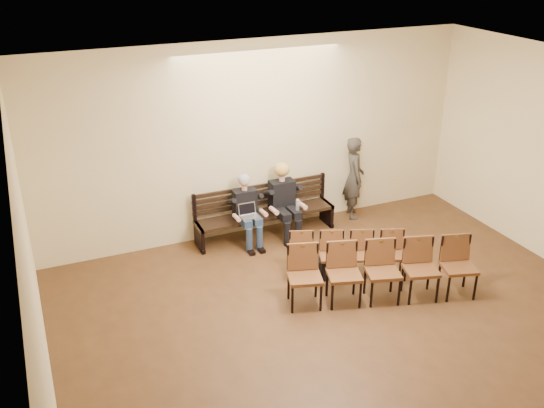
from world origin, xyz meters
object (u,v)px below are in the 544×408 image
Objects in this scene: bag at (328,267)px; chair_row_back at (348,256)px; seated_man at (247,212)px; seated_woman at (284,203)px; laptop at (250,218)px; water_bottle at (297,212)px; passerby at (354,172)px; bench at (265,224)px; chair_row_front at (383,273)px.

chair_row_back reaches higher than bag.
seated_woman is at bearing 0.00° from seated_man.
bag is at bearing 163.59° from chair_row_back.
seated_woman reaches higher than laptop.
chair_row_back is (1.04, -1.76, -0.22)m from seated_man.
passerby reaches higher than water_bottle.
bench is at bearing 16.54° from seated_man.
passerby reaches higher than chair_row_back.
passerby is 2.40m from chair_row_back.
chair_row_front reaches higher than chair_row_back.
chair_row_front is at bearing -67.25° from bag.
seated_woman is 4.14× the size of laptop.
seated_woman is at bearing 121.34° from chair_row_back.
bench is 2.15× the size of seated_man.
bag is 0.14× the size of chair_row_front.
laptop reaches higher than bench.
bench is at bearing 140.30° from water_bottle.
water_bottle is at bearing 125.33° from passerby.
seated_man reaches higher than laptop.
seated_man is 0.72m from seated_woman.
seated_woman is at bearing 117.06° from chair_row_front.
chair_row_back is (-1.25, -1.98, -0.54)m from passerby.
chair_row_back is (0.63, -1.88, 0.16)m from bench.
water_bottle reaches higher than bench.
seated_man is at bearing 116.70° from bag.
chair_row_front is (1.21, -2.34, -0.10)m from laptop.
bench is 6.36× the size of bag.
passerby reaches higher than laptop.
chair_row_front is 0.79m from chair_row_back.
water_bottle is 0.12× the size of passerby.
bag is at bearing -53.95° from laptop.
seated_woman is 1.81m from chair_row_back.
bench is 2.77m from chair_row_front.
chair_row_front is (1.19, -2.52, -0.14)m from seated_man.
laptop is 0.88m from water_bottle.
laptop is 2.37m from passerby.
seated_man is 2.79m from chair_row_front.
chair_row_back reaches higher than bench.
chair_row_front is (0.33, -2.26, -0.09)m from water_bottle.
bench is 8.31× the size of laptop.
seated_man is 0.65× the size of passerby.
seated_man is at bearing 90.72° from laptop.
seated_woman is 1.61m from passerby.
chair_row_front is at bearing -79.43° from seated_woman.
laptop is 1.45× the size of water_bottle.
bench is at bearing 102.82° from bag.
seated_woman is 0.70× the size of passerby.
chair_row_back is at bearing -37.50° from bag.
bag is at bearing 129.24° from chair_row_front.
bag is (-0.07, -1.31, -0.41)m from water_bottle.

